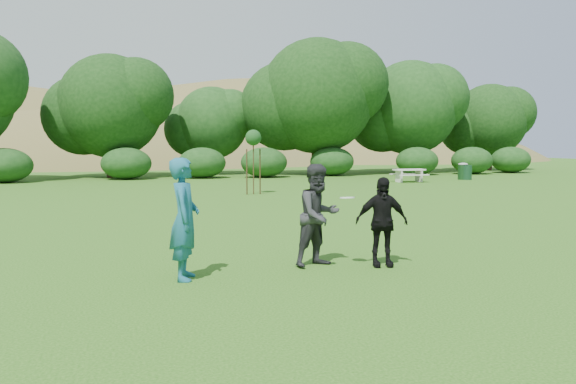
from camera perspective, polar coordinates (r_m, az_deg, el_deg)
name	(u,v)px	position (r m, az deg, el deg)	size (l,w,h in m)	color
ground	(336,263)	(10.70, 4.85, -7.22)	(120.00, 120.00, 0.00)	#19470C
player_teal	(185,219)	(9.42, -10.47, -2.71)	(0.74, 0.48, 2.02)	#195A72
player_grey	(319,215)	(10.31, 3.13, -2.37)	(0.92, 0.71, 1.88)	#292A2C
player_black	(382,222)	(10.42, 9.49, -3.00)	(0.97, 0.40, 1.65)	black
trash_can_near	(467,172)	(36.30, 17.70, 1.90)	(0.60, 0.60, 0.90)	#153B23
frisbee	(347,198)	(10.10, 6.04, -0.57)	(0.27, 0.27, 0.05)	white
sapling	(253,139)	(24.75, -3.55, 5.35)	(0.70, 0.70, 2.85)	#3D2B17
picnic_table	(409,173)	(33.26, 12.20, 1.88)	(1.80, 1.48, 0.76)	beige
trash_can_lidded	(463,171)	(36.36, 17.34, 2.06)	(0.60, 0.60, 1.05)	#133517
hillside	(141,248)	(79.49, -14.73, -5.48)	(150.00, 72.00, 52.00)	olive
tree_row	(221,105)	(39.12, -6.84, 8.79)	(53.92, 10.38, 9.62)	#3A2616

